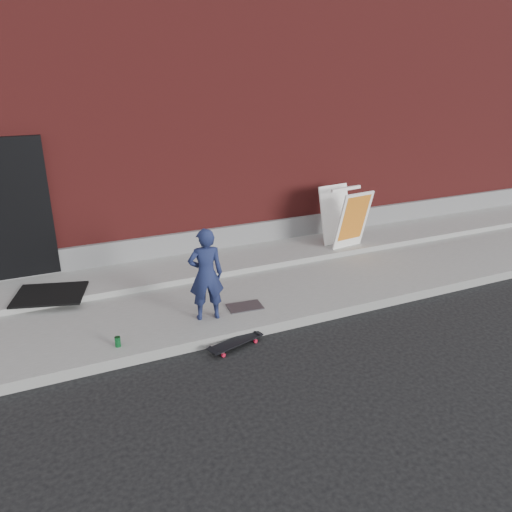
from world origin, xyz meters
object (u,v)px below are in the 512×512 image
pizza_sign (345,217)px  soda_can (118,342)px  child (206,275)px  skateboard (236,342)px

pizza_sign → soda_can: pizza_sign is taller
child → soda_can: (-1.30, -0.27, -0.60)m
child → pizza_sign: child is taller
skateboard → soda_can: (-1.46, 0.41, 0.15)m
pizza_sign → soda_can: (-4.62, -1.82, -0.60)m
child → pizza_sign: bearing=-144.9°
skateboard → pizza_sign: size_ratio=0.71×
skateboard → pizza_sign: (3.17, 2.23, 0.75)m
pizza_sign → child: bearing=-154.9°
pizza_sign → skateboard: bearing=-144.8°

